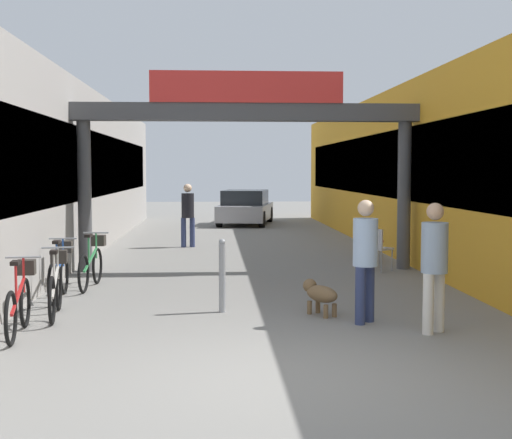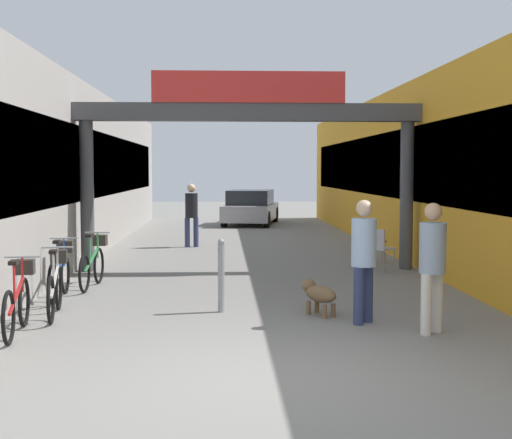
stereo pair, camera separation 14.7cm
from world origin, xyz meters
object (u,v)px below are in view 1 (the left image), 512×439
Objects in this scene: cafe_chair_aluminium_nearer at (378,245)px; bicycle_green_farthest at (92,263)px; pedestrian_companion at (434,259)px; bicycle_silver_second at (56,286)px; bollard_post_metal at (222,275)px; pedestrian_carrying_crate at (188,211)px; bicycle_red_nearest at (20,301)px; cafe_chair_red_farther at (369,238)px; bicycle_blue_third at (60,272)px; pedestrian_with_dog at (365,253)px; dog_on_leash at (319,294)px; parked_car_silver at (246,208)px.

bicycle_green_farthest is at bearing -163.18° from cafe_chair_aluminium_nearer.
cafe_chair_aluminium_nearer is at bearing 84.11° from pedestrian_companion.
bicycle_silver_second is 2.41m from bollard_post_metal.
bollard_post_metal reaches higher than cafe_chair_aluminium_nearer.
pedestrian_carrying_crate is 6.77m from bicycle_green_farthest.
bicycle_red_nearest is 1.00× the size of bicycle_silver_second.
bollard_post_metal is 6.57m from cafe_chair_red_farther.
bollard_post_metal is (2.61, 1.27, 0.12)m from bicycle_red_nearest.
bicycle_blue_third is at bearing 154.05° from bollard_post_metal.
bicycle_green_farthest is (-4.25, 3.25, -0.54)m from pedestrian_with_dog.
dog_on_leash is 0.42× the size of bicycle_blue_third.
pedestrian_carrying_crate reaches higher than pedestrian_with_dog.
pedestrian_with_dog is 5.13m from cafe_chair_aluminium_nearer.
pedestrian_carrying_crate is (-3.53, 10.48, 0.03)m from pedestrian_companion.
pedestrian_companion is at bearing -95.81° from cafe_chair_red_farther.
bicycle_blue_third is 7.46m from cafe_chair_red_farther.
pedestrian_with_dog reaches higher than bicycle_green_farthest.
pedestrian_carrying_crate reaches higher than cafe_chair_aluminium_nearer.
bicycle_silver_second is 7.06m from cafe_chair_aluminium_nearer.
pedestrian_companion is at bearing -29.28° from bollard_post_metal.
pedestrian_companion is at bearing -85.08° from parked_car_silver.
bicycle_silver_second is (-1.58, -9.08, -0.56)m from pedestrian_carrying_crate.
bicycle_silver_second is 2.49m from bicycle_green_farthest.
pedestrian_carrying_crate is 1.02× the size of bicycle_red_nearest.
pedestrian_companion is 2.40× the size of dog_on_leash.
bicycle_blue_third is (-1.82, -7.67, -0.56)m from pedestrian_carrying_crate.
pedestrian_with_dog reaches higher than cafe_chair_red_farther.
cafe_chair_red_farther is (5.84, 5.72, 0.10)m from bicycle_silver_second.
pedestrian_companion is 1.00× the size of bicycle_red_nearest.
bicycle_red_nearest reaches higher than dog_on_leash.
pedestrian_carrying_crate is at bearing 76.62° from bicycle_blue_third.
pedestrian_companion reaches higher than bicycle_silver_second.
bicycle_silver_second is 1.43m from bicycle_blue_third.
cafe_chair_red_farther is (3.44, 5.61, -0.02)m from bollard_post_metal.
pedestrian_companion is 18.59m from parked_car_silver.
pedestrian_companion is 0.40× the size of parked_car_silver.
bicycle_blue_third is at bearing 158.72° from dog_on_leash.
pedestrian_with_dog is 0.40× the size of parked_car_silver.
pedestrian_companion is 1.54× the size of bollard_post_metal.
pedestrian_with_dog is at bearing -25.20° from bicycle_blue_third.
bollard_post_metal is (2.40, 0.12, 0.12)m from bicycle_silver_second.
pedestrian_with_dog is at bearing -87.33° from parked_car_silver.
bollard_post_metal is at bearing 155.82° from pedestrian_with_dog.
bicycle_blue_third is at bearing -103.38° from pedestrian_carrying_crate.
bicycle_silver_second is 0.40× the size of parked_car_silver.
parked_car_silver reaches higher than bicycle_silver_second.
cafe_chair_aluminium_nearer is at bearing -95.56° from cafe_chair_red_farther.
pedestrian_with_dog reaches higher than bicycle_silver_second.
pedestrian_with_dog is 4.45m from bicycle_silver_second.
bicycle_blue_third is (-5.36, 2.81, -0.53)m from pedestrian_companion.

